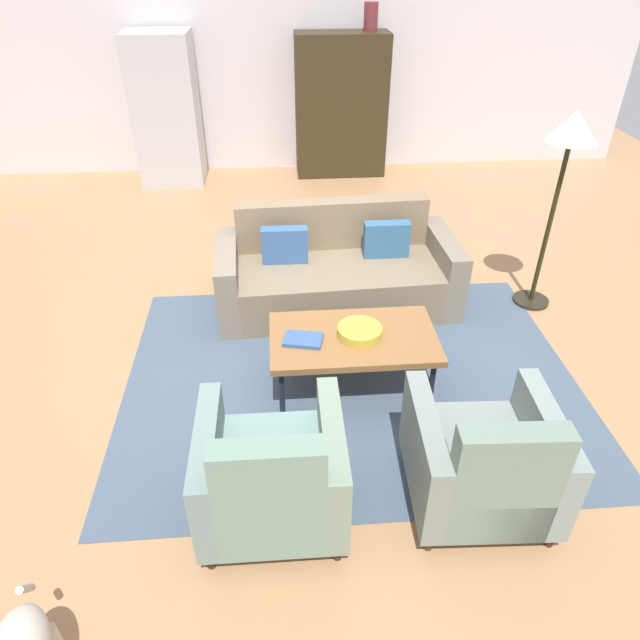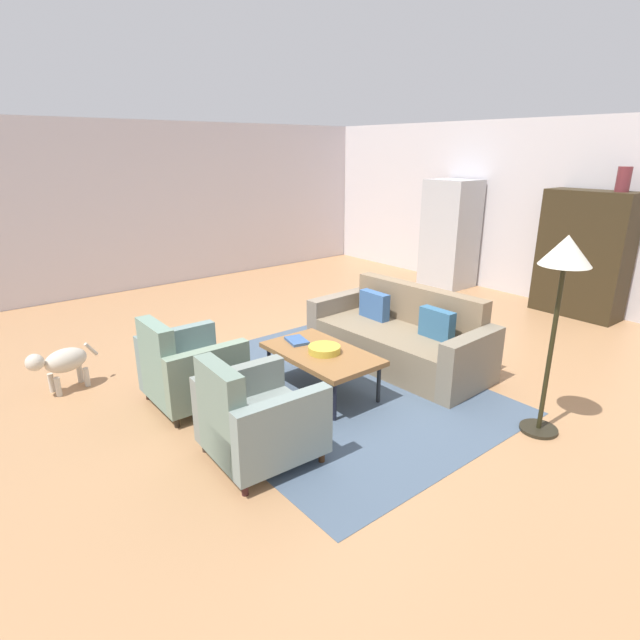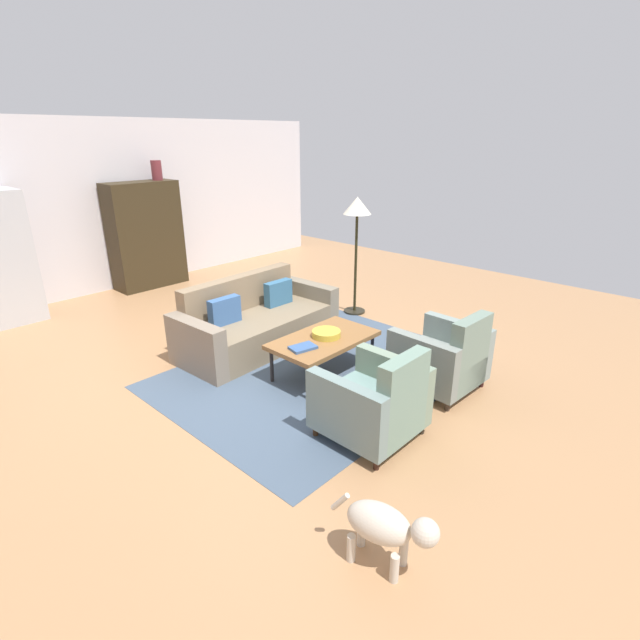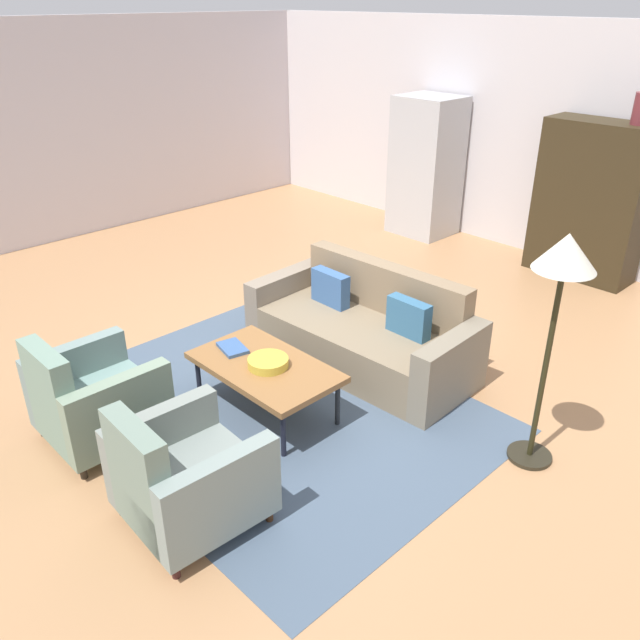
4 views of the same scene
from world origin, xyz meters
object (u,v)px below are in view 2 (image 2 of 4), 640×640
(couch, at_px, (402,339))
(refrigerator, at_px, (450,234))
(book_stack, at_px, (297,341))
(dog, at_px, (62,362))
(fruit_bowl, at_px, (324,349))
(vase_tall, at_px, (624,179))
(coffee_table, at_px, (322,355))
(cabinet, at_px, (584,254))
(armchair_left, at_px, (187,371))
(floor_lamp, at_px, (564,270))
(armchair_right, at_px, (254,421))

(couch, bearing_deg, refrigerator, -62.62)
(book_stack, height_order, dog, dog)
(fruit_bowl, height_order, vase_tall, vase_tall)
(coffee_table, height_order, cabinet, cabinet)
(armchair_left, bearing_deg, dog, -140.69)
(fruit_bowl, xyz_separation_m, floor_lamp, (1.75, 1.00, 0.97))
(armchair_right, xyz_separation_m, dog, (-2.26, -0.85, -0.03))
(vase_tall, bearing_deg, armchair_right, -91.56)
(refrigerator, distance_m, dog, 6.50)
(cabinet, bearing_deg, couch, -96.88)
(cabinet, bearing_deg, armchair_right, -88.05)
(couch, distance_m, armchair_left, 2.43)
(book_stack, xyz_separation_m, vase_tall, (1.12, 4.58, 1.51))
(fruit_bowl, bearing_deg, armchair_right, -64.61)
(couch, height_order, coffee_table, couch)
(book_stack, height_order, vase_tall, vase_tall)
(vase_tall, bearing_deg, couch, -102.68)
(couch, height_order, dog, couch)
(armchair_left, height_order, cabinet, cabinet)
(armchair_left, distance_m, refrigerator, 5.78)
(refrigerator, height_order, floor_lamp, refrigerator)
(floor_lamp, distance_m, dog, 4.72)
(vase_tall, relative_size, refrigerator, 0.18)
(book_stack, relative_size, dog, 0.43)
(coffee_table, distance_m, dog, 2.62)
(coffee_table, distance_m, cabinet, 4.59)
(coffee_table, distance_m, fruit_bowl, 0.08)
(couch, bearing_deg, armchair_right, 101.83)
(armchair_left, height_order, armchair_right, same)
(armchair_left, height_order, refrigerator, refrigerator)
(cabinet, xyz_separation_m, vase_tall, (0.35, -0.00, 1.06))
(vase_tall, height_order, dog, vase_tall)
(fruit_bowl, height_order, floor_lamp, floor_lamp)
(dog, bearing_deg, vase_tall, 148.01)
(book_stack, bearing_deg, refrigerator, 108.64)
(dog, bearing_deg, refrigerator, 170.08)
(vase_tall, distance_m, dog, 7.19)
(dog, bearing_deg, coffee_table, 128.78)
(armchair_right, bearing_deg, cabinet, 94.69)
(coffee_table, height_order, fruit_bowl, fruit_bowl)
(cabinet, xyz_separation_m, floor_lamp, (1.39, -3.55, 0.54))
(fruit_bowl, relative_size, book_stack, 1.05)
(cabinet, height_order, vase_tall, vase_tall)
(armchair_left, distance_m, cabinet, 5.83)
(armchair_left, xyz_separation_m, fruit_bowl, (0.64, 1.17, 0.13))
(armchair_right, distance_m, cabinet, 5.75)
(fruit_bowl, relative_size, dog, 0.45)
(fruit_bowl, bearing_deg, refrigerator, 113.35)
(vase_tall, bearing_deg, cabinet, 179.23)
(couch, bearing_deg, cabinet, -99.37)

